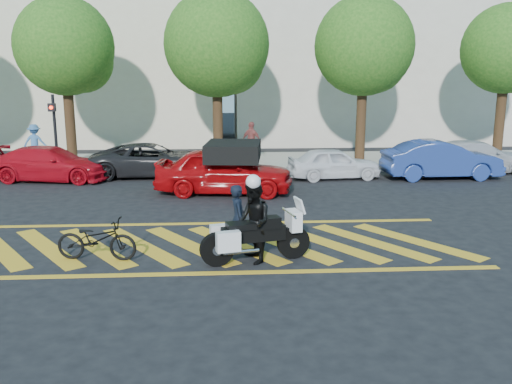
{
  "coord_description": "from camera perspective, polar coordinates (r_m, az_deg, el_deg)",
  "views": [
    {
      "loc": [
        0.25,
        -12.39,
        3.99
      ],
      "look_at": [
        1.06,
        1.05,
        1.05
      ],
      "focal_mm": 38.0,
      "sensor_mm": 36.0,
      "label": 1
    }
  ],
  "objects": [
    {
      "name": "parked_mid_right",
      "position": [
        21.19,
        8.19,
        3.01
      ],
      "size": [
        3.7,
        1.79,
        1.22
      ],
      "primitive_type": "imported",
      "rotation": [
        0.0,
        0.0,
        1.67
      ],
      "color": "white",
      "rests_on": "ground"
    },
    {
      "name": "tree_right",
      "position": [
        25.29,
        11.54,
        14.47
      ],
      "size": [
        4.4,
        4.4,
        7.41
      ],
      "color": "black",
      "rests_on": "ground"
    },
    {
      "name": "police_motorcycle",
      "position": [
        11.66,
        -0.2,
        -4.64
      ],
      "size": [
        2.42,
        1.06,
        1.08
      ],
      "rotation": [
        0.0,
        0.0,
        0.24
      ],
      "color": "black",
      "rests_on": "ground"
    },
    {
      "name": "officer_bike",
      "position": [
        12.31,
        -1.89,
        -2.8
      ],
      "size": [
        0.44,
        0.61,
        1.56
      ],
      "primitive_type": "imported",
      "rotation": [
        0.0,
        0.0,
        1.69
      ],
      "color": "black",
      "rests_on": "ground"
    },
    {
      "name": "signal_pole",
      "position": [
        23.23,
        -20.45,
        6.44
      ],
      "size": [
        0.28,
        0.43,
        3.2
      ],
      "color": "black",
      "rests_on": "ground"
    },
    {
      "name": "crosswalk",
      "position": [
        13.02,
        -4.56,
        -5.55
      ],
      "size": [
        12.33,
        4.0,
        0.01
      ],
      "color": "gold",
      "rests_on": "ground"
    },
    {
      "name": "sidewalk",
      "position": [
        24.7,
        -3.98,
        3.17
      ],
      "size": [
        60.0,
        5.0,
        0.15
      ],
      "primitive_type": "cube",
      "color": "#9E998E",
      "rests_on": "ground"
    },
    {
      "name": "tree_center",
      "position": [
        24.48,
        -3.85,
        14.89
      ],
      "size": [
        4.6,
        4.6,
        7.56
      ],
      "color": "black",
      "rests_on": "ground"
    },
    {
      "name": "building_right",
      "position": [
        34.55,
        11.62,
        14.58
      ],
      "size": [
        16.0,
        8.0,
        11.0
      ],
      "primitive_type": "cube",
      "color": "beige",
      "rests_on": "ground"
    },
    {
      "name": "bicycle",
      "position": [
        12.34,
        -16.43,
        -4.81
      ],
      "size": [
        1.83,
        0.85,
        0.93
      ],
      "primitive_type": "imported",
      "rotation": [
        0.0,
        0.0,
        1.43
      ],
      "color": "black",
      "rests_on": "ground"
    },
    {
      "name": "ground",
      "position": [
        13.02,
        -4.39,
        -5.56
      ],
      "size": [
        90.0,
        90.0,
        0.0
      ],
      "primitive_type": "plane",
      "color": "black",
      "rests_on": "ground"
    },
    {
      "name": "tree_left",
      "position": [
        25.35,
        -19.16,
        13.93
      ],
      "size": [
        4.2,
        4.2,
        7.26
      ],
      "color": "black",
      "rests_on": "ground"
    },
    {
      "name": "parked_left",
      "position": [
        22.02,
        -20.83,
        2.79
      ],
      "size": [
        4.7,
        2.43,
        1.3
      ],
      "primitive_type": "imported",
      "rotation": [
        0.0,
        0.0,
        1.43
      ],
      "color": "#B10A17",
      "rests_on": "ground"
    },
    {
      "name": "officer_moto",
      "position": [
        11.58,
        -0.29,
        -3.2
      ],
      "size": [
        0.86,
        1.0,
        1.78
      ],
      "primitive_type": "imported",
      "rotation": [
        0.0,
        0.0,
        -1.33
      ],
      "color": "black",
      "rests_on": "ground"
    },
    {
      "name": "tree_far_right",
      "position": [
        27.65,
        25.02,
        13.18
      ],
      "size": [
        4.0,
        4.0,
        7.1
      ],
      "color": "black",
      "rests_on": "ground"
    },
    {
      "name": "parked_right",
      "position": [
        22.22,
        18.91,
        3.24
      ],
      "size": [
        4.5,
        1.64,
        1.47
      ],
      "primitive_type": "imported",
      "rotation": [
        0.0,
        0.0,
        1.59
      ],
      "color": "navy",
      "rests_on": "ground"
    },
    {
      "name": "building_left",
      "position": [
        34.41,
        -17.81,
        13.43
      ],
      "size": [
        16.0,
        8.0,
        10.0
      ],
      "primitive_type": "cube",
      "color": "beige",
      "rests_on": "ground"
    },
    {
      "name": "parked_mid_left",
      "position": [
        21.88,
        -10.9,
        3.34
      ],
      "size": [
        4.81,
        2.37,
        1.31
      ],
      "primitive_type": "imported",
      "rotation": [
        0.0,
        0.0,
        1.61
      ],
      "color": "black",
      "rests_on": "ground"
    },
    {
      "name": "pedestrian_right",
      "position": [
        24.62,
        -0.46,
        5.39
      ],
      "size": [
        1.06,
        0.97,
        1.74
      ],
      "primitive_type": "imported",
      "rotation": [
        0.0,
        0.0,
        2.47
      ],
      "color": "#9A4A46",
      "rests_on": "sidewalk"
    },
    {
      "name": "parked_far_right",
      "position": [
        24.22,
        22.21,
        3.48
      ],
      "size": [
        4.5,
        1.9,
        1.3
      ],
      "primitive_type": "imported",
      "rotation": [
        0.0,
        0.0,
        1.59
      ],
      "color": "#B1B3B9",
      "rests_on": "ground"
    },
    {
      "name": "pedestrian_left",
      "position": [
        26.8,
        -22.25,
        4.9
      ],
      "size": [
        1.06,
        0.63,
        1.61
      ],
      "primitive_type": "imported",
      "rotation": [
        0.0,
        0.0,
        3.17
      ],
      "color": "#3A67A0",
      "rests_on": "sidewalk"
    },
    {
      "name": "red_convertible",
      "position": [
        18.35,
        -3.39,
        2.25
      ],
      "size": [
        4.79,
        2.33,
        1.57
      ],
      "primitive_type": "imported",
      "rotation": [
        0.0,
        0.0,
        1.47
      ],
      "color": "#A9070B",
      "rests_on": "ground"
    }
  ]
}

